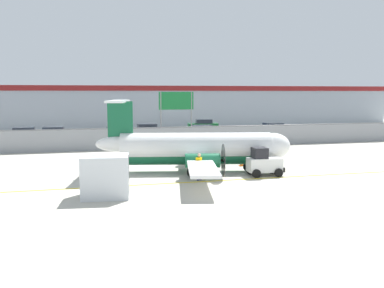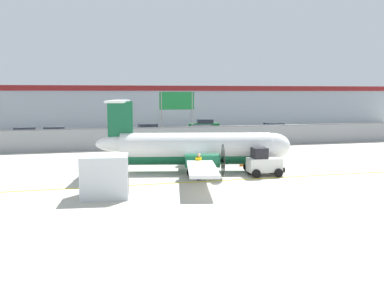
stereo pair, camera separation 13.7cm
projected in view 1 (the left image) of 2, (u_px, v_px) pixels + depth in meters
ground_plane at (216, 181)px, 26.44m from camera, size 140.00×140.00×0.01m
perimeter_fence at (166, 137)px, 41.69m from camera, size 98.00×0.10×2.10m
parking_lot_strip at (148, 136)px, 52.87m from camera, size 98.00×17.00×0.12m
background_building at (131, 106)px, 70.26m from camera, size 91.00×8.10×6.50m
commuter_airplane at (199, 149)px, 29.43m from camera, size 13.41×15.99×4.92m
baggage_tug at (264, 163)px, 27.99m from camera, size 2.40×1.51×1.88m
ground_crew_worker at (199, 165)px, 26.55m from camera, size 0.54×0.45×1.70m
cargo_container at (106, 176)px, 22.29m from camera, size 2.63×2.28×2.20m
traffic_cone_near_left at (115, 177)px, 25.96m from camera, size 0.36×0.36×0.64m
traffic_cone_near_right at (242, 162)px, 31.80m from camera, size 0.36×0.36×0.64m
parked_car_0 at (23, 135)px, 46.34m from camera, size 4.25×2.09×1.58m
parked_car_1 at (55, 134)px, 46.93m from camera, size 4.26×2.13×1.58m
parked_car_2 at (116, 135)px, 46.38m from camera, size 4.22×2.05×1.58m
parked_car_3 at (146, 130)px, 51.36m from camera, size 4.25×2.09×1.58m
parked_car_4 at (201, 132)px, 49.12m from camera, size 4.22×2.04×1.58m
parked_car_5 at (203, 125)px, 60.00m from camera, size 4.39×2.45×1.58m
parked_car_6 at (272, 129)px, 52.85m from camera, size 4.24×2.09×1.58m
highway_sign at (176, 105)px, 43.51m from camera, size 3.60×0.14×5.50m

